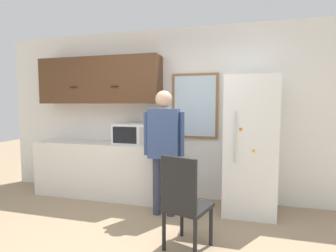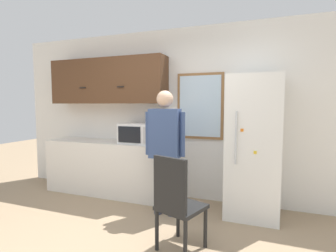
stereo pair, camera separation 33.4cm
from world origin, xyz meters
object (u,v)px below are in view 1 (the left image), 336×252
at_px(microwave, 133,134).
at_px(refrigerator, 249,145).
at_px(person, 164,140).
at_px(chair, 184,200).

relative_size(microwave, refrigerator, 0.29).
relative_size(person, chair, 1.69).
relative_size(microwave, chair, 0.54).
bearing_deg(chair, person, -42.76).
relative_size(refrigerator, chair, 1.89).
xyz_separation_m(person, refrigerator, (1.11, 0.41, -0.08)).
bearing_deg(person, microwave, 139.50).
xyz_separation_m(refrigerator, chair, (-0.67, -1.22, -0.40)).
distance_m(refrigerator, chair, 1.45).
xyz_separation_m(microwave, refrigerator, (1.75, -0.07, -0.10)).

